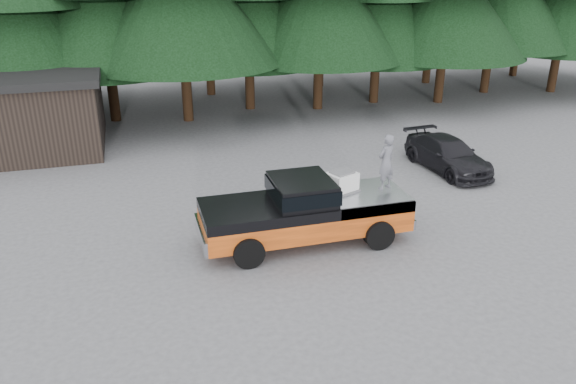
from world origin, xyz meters
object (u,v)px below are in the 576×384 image
object	(u,v)px
air_compressor	(342,182)
parked_car	(448,154)
pickup_truck	(305,220)
man_on_bed	(386,162)

from	to	relation	value
air_compressor	parked_car	distance (m)	7.11
pickup_truck	air_compressor	world-z (taller)	air_compressor
man_on_bed	parked_car	world-z (taller)	man_on_bed
pickup_truck	man_on_bed	size ratio (longest dim) A/B	3.70
man_on_bed	pickup_truck	bearing A→B (deg)	-22.44
pickup_truck	parked_car	bearing A→B (deg)	30.41
pickup_truck	parked_car	xyz separation A→B (m)	(7.02, 4.12, -0.05)
pickup_truck	man_on_bed	distance (m)	2.86
man_on_bed	parked_car	bearing A→B (deg)	-163.14
man_on_bed	parked_car	xyz separation A→B (m)	(4.58, 4.03, -1.53)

